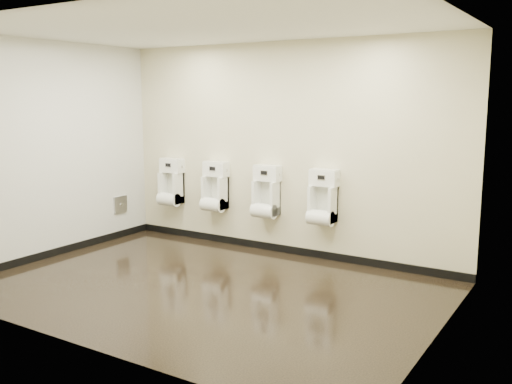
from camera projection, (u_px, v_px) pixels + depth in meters
ground at (206, 288)px, 6.29m from camera, size 5.00×3.50×0.00m
ceiling at (202, 26)px, 5.83m from camera, size 5.00×3.50×0.00m
back_wall at (284, 149)px, 7.53m from camera, size 5.00×0.02×2.80m
front_wall at (74, 183)px, 4.60m from camera, size 5.00×0.02×2.80m
left_wall at (49, 151)px, 7.36m from camera, size 0.02×3.50×2.80m
right_wall at (444, 180)px, 4.76m from camera, size 0.02×3.50×2.80m
tile_overlay_left at (50, 151)px, 7.36m from camera, size 0.01×3.50×2.80m
skirting_back at (283, 249)px, 7.74m from camera, size 5.00×0.02×0.10m
skirting_left at (56, 252)px, 7.58m from camera, size 0.02×3.50×0.10m
access_panel at (120, 204)px, 8.51m from camera, size 0.04×0.25×0.25m
urinal_0 at (171, 186)px, 8.50m from camera, size 0.37×0.28×0.69m
urinal_1 at (215, 190)px, 8.08m from camera, size 0.37×0.28×0.69m
urinal_2 at (266, 196)px, 7.64m from camera, size 0.37×0.28×0.69m
urinal_3 at (322, 202)px, 7.20m from camera, size 0.37×0.28×0.69m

